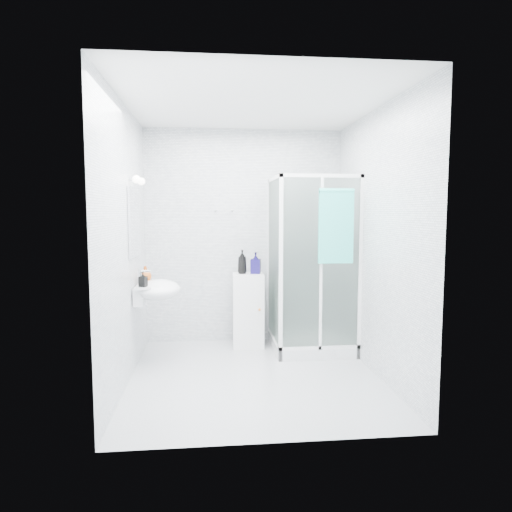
{
  "coord_description": "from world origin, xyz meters",
  "views": [
    {
      "loc": [
        -0.43,
        -4.3,
        1.6
      ],
      "look_at": [
        0.05,
        0.35,
        1.15
      ],
      "focal_mm": 32.0,
      "sensor_mm": 36.0,
      "label": 1
    }
  ],
  "objects": [
    {
      "name": "wall_basin",
      "position": [
        -0.99,
        0.45,
        0.8
      ],
      "size": [
        0.46,
        0.56,
        0.35
      ],
      "color": "white",
      "rests_on": "ground"
    },
    {
      "name": "shampoo_bottle_b",
      "position": [
        0.12,
        1.03,
        1.0
      ],
      "size": [
        0.14,
        0.14,
        0.25
      ],
      "primitive_type": "imported",
      "rotation": [
        0.0,
        0.0,
        -0.22
      ],
      "color": "#120C48",
      "rests_on": "storage_cabinet"
    },
    {
      "name": "hand_towel",
      "position": [
        0.89,
        0.36,
        1.47
      ],
      "size": [
        0.37,
        0.05,
        0.78
      ],
      "color": "#35CBBB",
      "rests_on": "shower_enclosure"
    },
    {
      "name": "shampoo_bottle_a",
      "position": [
        -0.04,
        1.03,
        1.02
      ],
      "size": [
        0.13,
        0.13,
        0.28
      ],
      "primitive_type": "imported",
      "rotation": [
        0.0,
        0.0,
        0.22
      ],
      "color": "black",
      "rests_on": "storage_cabinet"
    },
    {
      "name": "mirror",
      "position": [
        -1.19,
        0.45,
        1.5
      ],
      "size": [
        0.02,
        0.6,
        0.7
      ],
      "primitive_type": "cube",
      "color": "white",
      "rests_on": "room"
    },
    {
      "name": "soap_dispenser_black",
      "position": [
        -1.08,
        0.26,
        0.94
      ],
      "size": [
        0.09,
        0.09,
        0.15
      ],
      "primitive_type": "imported",
      "rotation": [
        0.0,
        0.0,
        -0.41
      ],
      "color": "black",
      "rests_on": "wall_basin"
    },
    {
      "name": "storage_cabinet",
      "position": [
        0.03,
        1.02,
        0.44
      ],
      "size": [
        0.37,
        0.39,
        0.88
      ],
      "rotation": [
        0.0,
        0.0,
        -0.04
      ],
      "color": "white",
      "rests_on": "ground"
    },
    {
      "name": "vanity_lights",
      "position": [
        -1.14,
        0.45,
        1.92
      ],
      "size": [
        0.1,
        0.4,
        0.08
      ],
      "color": "silver",
      "rests_on": "room"
    },
    {
      "name": "wall_hooks",
      "position": [
        -0.25,
        1.26,
        1.62
      ],
      "size": [
        0.23,
        0.06,
        0.03
      ],
      "color": "silver",
      "rests_on": "room"
    },
    {
      "name": "soap_dispenser_orange",
      "position": [
        -1.11,
        0.61,
        0.95
      ],
      "size": [
        0.16,
        0.16,
        0.17
      ],
      "primitive_type": "imported",
      "rotation": [
        0.0,
        0.0,
        -0.32
      ],
      "color": "#AD4A14",
      "rests_on": "wall_basin"
    },
    {
      "name": "shower_enclosure",
      "position": [
        0.67,
        0.77,
        0.45
      ],
      "size": [
        0.9,
        0.95,
        2.0
      ],
      "color": "white",
      "rests_on": "ground"
    },
    {
      "name": "room",
      "position": [
        0.0,
        0.0,
        1.3
      ],
      "size": [
        2.4,
        2.6,
        2.6
      ],
      "color": "silver",
      "rests_on": "ground"
    }
  ]
}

